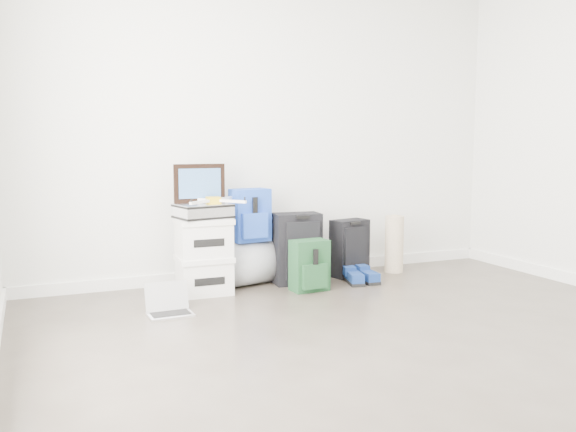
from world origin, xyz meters
name	(u,v)px	position (x,y,z in m)	size (l,w,h in m)	color
ground	(442,367)	(0.00, 0.00, 0.00)	(5.00, 5.00, 0.00)	#3A312A
room_envelope	(450,43)	(0.00, 0.02, 1.72)	(4.52, 5.02, 2.71)	silver
boxes_stack	(204,256)	(-0.76, 2.09, 0.31)	(0.43, 0.35, 0.61)	silver
briefcase	(203,211)	(-0.76, 2.09, 0.67)	(0.41, 0.30, 0.12)	#B2B2B7
painting	(200,183)	(-0.76, 2.19, 0.89)	(0.42, 0.04, 0.31)	black
drone	(213,200)	(-0.68, 2.07, 0.76)	(0.48, 0.48, 0.05)	gold
duffel_bag	(250,262)	(-0.31, 2.26, 0.19)	(0.38, 0.38, 0.62)	gray
blue_backpack	(250,216)	(-0.31, 2.23, 0.60)	(0.34, 0.27, 0.44)	#1B4DB5
large_suitcase	(297,249)	(0.08, 2.12, 0.31)	(0.42, 0.29, 0.61)	black
green_backpack	(310,266)	(0.07, 1.85, 0.20)	(0.31, 0.24, 0.42)	#143923
carry_on	(350,248)	(0.63, 2.19, 0.26)	(0.37, 0.28, 0.52)	black
shoes	(361,277)	(0.60, 1.93, 0.05)	(0.29, 0.32, 0.10)	black
rolled_rug	(394,244)	(1.11, 2.20, 0.27)	(0.17, 0.17, 0.53)	tan
laptop	(169,307)	(-1.15, 1.61, 0.05)	(0.32, 0.23, 0.22)	silver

